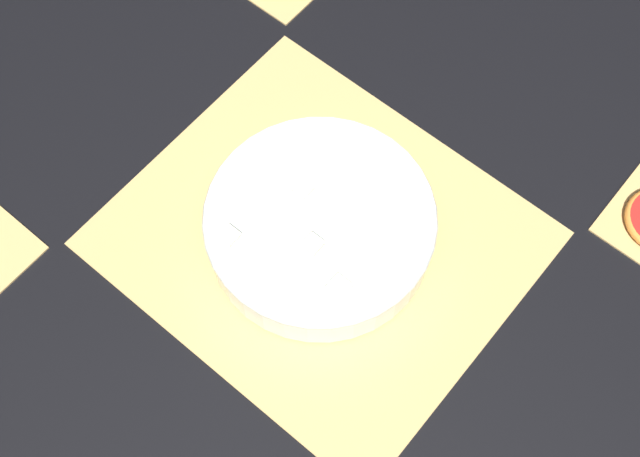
# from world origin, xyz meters

# --- Properties ---
(ground_plane) EXTENTS (6.00, 6.00, 0.00)m
(ground_plane) POSITION_xyz_m (0.00, 0.00, 0.00)
(ground_plane) COLOR black
(bamboo_mat_center) EXTENTS (0.50, 0.44, 0.01)m
(bamboo_mat_center) POSITION_xyz_m (-0.00, 0.00, 0.00)
(bamboo_mat_center) COLOR tan
(bamboo_mat_center) RESTS_ON ground_plane
(fruit_salad_bowl) EXTENTS (0.29, 0.29, 0.07)m
(fruit_salad_bowl) POSITION_xyz_m (0.00, 0.00, 0.04)
(fruit_salad_bowl) COLOR silver
(fruit_salad_bowl) RESTS_ON bamboo_mat_center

